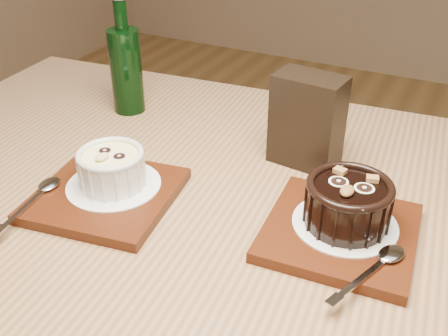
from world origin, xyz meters
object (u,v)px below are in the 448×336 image
Objects in this scene: tray_left at (106,195)px; ramekin_white at (111,167)px; ramekin_dark at (348,201)px; condiment_stand at (307,121)px; tray_right at (340,232)px; table at (227,258)px; green_bottle at (126,68)px.

ramekin_white reaches higher than tray_left.
ramekin_dark is (0.31, 0.06, 0.00)m from ramekin_white.
condiment_stand is (0.21, 0.22, 0.06)m from tray_left.
tray_right is at bearing 12.32° from tray_left.
table is 0.23m from condiment_stand.
tray_left and tray_right have the same top height.
condiment_stand is (-0.10, 0.15, 0.06)m from tray_right.
ramekin_white is 0.65× the size of condiment_stand.
table is 6.03× the size of green_bottle.
ramekin_white is at bearing -134.77° from condiment_stand.
tray_right is 1.29× the size of condiment_stand.
table is at bearing -174.13° from ramekin_dark.
table is 0.21m from ramekin_dark.
ramekin_dark is 0.50× the size of green_bottle.
green_bottle reaches higher than ramekin_white.
condiment_stand is at bearing 47.01° from tray_left.
table is at bearing 23.49° from ramekin_white.
ramekin_dark is 0.75× the size of condiment_stand.
tray_left is 0.32m from tray_right.
condiment_stand is at bearing -4.99° from green_bottle.
table is 9.04× the size of condiment_stand.
tray_right is at bearing 2.97° from table.
table is 0.18m from tray_right.
green_bottle is (-0.30, 0.19, 0.17)m from table.
table is 0.19m from tray_left.
tray_right reaches higher than table.
ramekin_white reaches higher than tray_right.
tray_right is (0.31, 0.05, -0.04)m from ramekin_white.
tray_right is (0.15, 0.01, 0.10)m from table.
ramekin_dark is (0.00, 0.01, 0.04)m from tray_right.
tray_right is at bearing -108.05° from ramekin_dark.
ramekin_white is at bearing 81.38° from tray_left.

